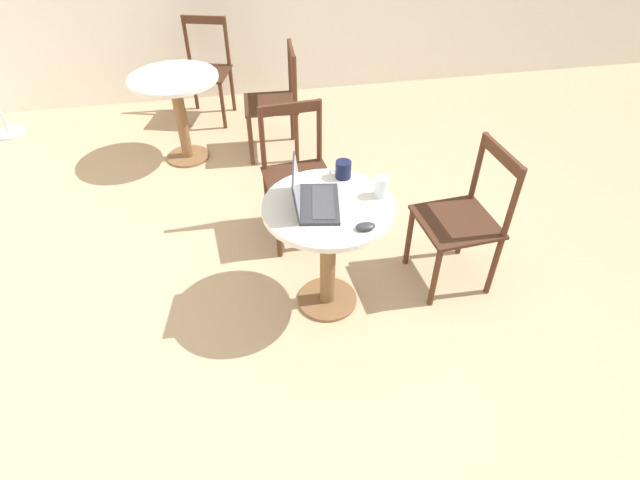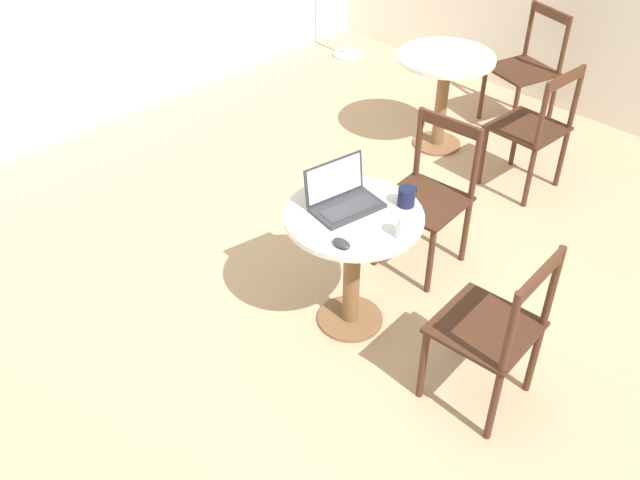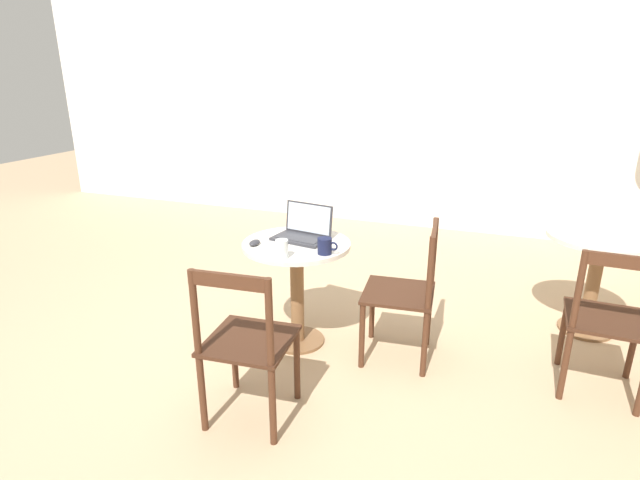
% 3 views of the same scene
% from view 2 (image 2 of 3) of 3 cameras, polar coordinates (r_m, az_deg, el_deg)
% --- Properties ---
extents(ground_plane, '(16.00, 16.00, 0.00)m').
position_cam_2_polar(ground_plane, '(3.81, 4.09, -9.01)').
color(ground_plane, tan).
extents(cafe_table_near, '(0.70, 0.70, 0.72)m').
position_cam_2_polar(cafe_table_near, '(3.63, 2.64, -0.20)').
color(cafe_table_near, brown).
rests_on(cafe_table_near, ground_plane).
extents(cafe_table_mid, '(0.70, 0.70, 0.72)m').
position_cam_2_polar(cafe_table_mid, '(5.36, 9.89, 12.57)').
color(cafe_table_mid, brown).
rests_on(cafe_table_mid, ground_plane).
extents(chair_near_front, '(0.46, 0.46, 0.90)m').
position_cam_2_polar(chair_near_front, '(3.37, 13.75, -7.08)').
color(chair_near_front, '#472819').
rests_on(chair_near_front, ground_plane).
extents(chair_near_right, '(0.47, 0.47, 0.90)m').
position_cam_2_polar(chair_near_right, '(4.16, 8.69, 3.42)').
color(chair_near_right, '#472819').
rests_on(chair_near_right, ground_plane).
extents(chair_mid_front, '(0.45, 0.45, 0.90)m').
position_cam_2_polar(chair_mid_front, '(5.01, 16.72, 8.47)').
color(chair_mid_front, '#472819').
rests_on(chair_mid_front, ground_plane).
extents(chair_mid_right, '(0.54, 0.54, 0.90)m').
position_cam_2_polar(chair_mid_right, '(5.88, 16.19, 13.02)').
color(chair_mid_right, '#472819').
rests_on(chair_mid_right, ground_plane).
extents(laptop, '(0.38, 0.29, 0.22)m').
position_cam_2_polar(laptop, '(3.55, 1.86, 3.37)').
color(laptop, '#2D2D33').
rests_on(laptop, cafe_table_near).
extents(mouse, '(0.06, 0.10, 0.03)m').
position_cam_2_polar(mouse, '(3.30, 1.73, -0.27)').
color(mouse, '#2D2D33').
rests_on(mouse, cafe_table_near).
extents(mug, '(0.13, 0.09, 0.10)m').
position_cam_2_polar(mug, '(3.58, 6.95, 3.47)').
color(mug, '#141938').
rests_on(mug, cafe_table_near).
extents(drinking_glass, '(0.07, 0.07, 0.11)m').
position_cam_2_polar(drinking_glass, '(3.35, 6.71, 1.06)').
color(drinking_glass, silver).
rests_on(drinking_glass, cafe_table_near).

